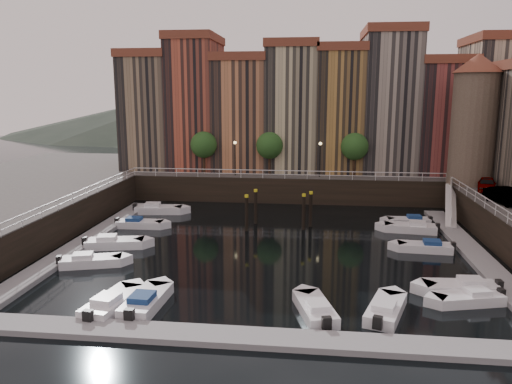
# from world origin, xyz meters

# --- Properties ---
(ground) EXTENTS (200.00, 200.00, 0.00)m
(ground) POSITION_xyz_m (0.00, 0.00, 0.00)
(ground) COLOR black
(ground) RESTS_ON ground
(quay_far) EXTENTS (80.00, 20.00, 3.00)m
(quay_far) POSITION_xyz_m (0.00, 26.00, 1.50)
(quay_far) COLOR black
(quay_far) RESTS_ON ground
(dock_left) EXTENTS (2.00, 28.00, 0.35)m
(dock_left) POSITION_xyz_m (-16.20, -1.00, 0.17)
(dock_left) COLOR gray
(dock_left) RESTS_ON ground
(dock_right) EXTENTS (2.00, 28.00, 0.35)m
(dock_right) POSITION_xyz_m (16.20, -1.00, 0.17)
(dock_right) COLOR gray
(dock_right) RESTS_ON ground
(dock_near) EXTENTS (30.00, 2.00, 0.35)m
(dock_near) POSITION_xyz_m (0.00, -17.00, 0.17)
(dock_near) COLOR gray
(dock_near) RESTS_ON ground
(mountains) EXTENTS (145.00, 100.00, 18.00)m
(mountains) POSITION_xyz_m (1.72, 110.00, 7.92)
(mountains) COLOR #2D382D
(mountains) RESTS_ON ground
(far_terrace) EXTENTS (48.70, 10.30, 17.50)m
(far_terrace) POSITION_xyz_m (3.31, 23.50, 10.95)
(far_terrace) COLOR #846F54
(far_terrace) RESTS_ON quay_far
(corner_tower) EXTENTS (5.20, 5.20, 13.80)m
(corner_tower) POSITION_xyz_m (20.00, 14.50, 10.19)
(corner_tower) COLOR #6B5B4C
(corner_tower) RESTS_ON quay_right
(promenade_trees) EXTENTS (21.20, 3.20, 5.20)m
(promenade_trees) POSITION_xyz_m (-1.33, 18.20, 6.58)
(promenade_trees) COLOR black
(promenade_trees) RESTS_ON quay_far
(street_lamps) EXTENTS (10.36, 0.36, 4.18)m
(street_lamps) POSITION_xyz_m (-1.00, 17.20, 5.90)
(street_lamps) COLOR black
(street_lamps) RESTS_ON quay_far
(railings) EXTENTS (36.08, 34.04, 0.52)m
(railings) POSITION_xyz_m (0.00, 4.88, 3.79)
(railings) COLOR white
(railings) RESTS_ON ground
(gangway) EXTENTS (2.78, 8.32, 3.73)m
(gangway) POSITION_xyz_m (17.10, 10.00, 1.92)
(gangway) COLOR white
(gangway) RESTS_ON ground
(mooring_pilings) EXTENTS (6.30, 3.08, 3.78)m
(mooring_pilings) POSITION_xyz_m (0.09, 5.54, 1.65)
(mooring_pilings) COLOR black
(mooring_pilings) RESTS_ON ground
(boat_left_1) EXTENTS (4.81, 2.90, 1.08)m
(boat_left_1) POSITION_xyz_m (-13.28, -6.89, 0.36)
(boat_left_1) COLOR white
(boat_left_1) RESTS_ON ground
(boat_left_2) EXTENTS (5.17, 2.77, 1.16)m
(boat_left_2) POSITION_xyz_m (-13.28, -2.35, 0.39)
(boat_left_2) COLOR white
(boat_left_2) RESTS_ON ground
(boat_left_3) EXTENTS (4.70, 1.81, 1.07)m
(boat_left_3) POSITION_xyz_m (-13.35, 4.07, 0.36)
(boat_left_3) COLOR white
(boat_left_3) RESTS_ON ground
(boat_left_4) EXTENTS (5.37, 2.44, 1.21)m
(boat_left_4) POSITION_xyz_m (-13.35, 9.93, 0.41)
(boat_left_4) COLOR white
(boat_left_4) RESTS_ON ground
(boat_right_0) EXTENTS (4.60, 2.66, 1.03)m
(boat_right_0) POSITION_xyz_m (13.03, -10.74, 0.35)
(boat_right_0) COLOR white
(boat_right_0) RESTS_ON ground
(boat_right_1) EXTENTS (5.02, 2.11, 1.14)m
(boat_right_1) POSITION_xyz_m (13.04, -9.15, 0.38)
(boat_right_1) COLOR white
(boat_right_1) RESTS_ON ground
(boat_right_2) EXTENTS (4.59, 1.91, 1.04)m
(boat_right_2) POSITION_xyz_m (12.60, -0.35, 0.35)
(boat_right_2) COLOR white
(boat_right_2) RESTS_ON ground
(boat_right_3) EXTENTS (5.05, 2.31, 1.14)m
(boat_right_3) POSITION_xyz_m (12.52, 5.49, 0.38)
(boat_right_3) COLOR white
(boat_right_3) RESTS_ON ground
(boat_right_4) EXTENTS (4.37, 1.78, 0.99)m
(boat_right_4) POSITION_xyz_m (12.84, 8.28, 0.34)
(boat_right_4) COLOR white
(boat_right_4) RESTS_ON ground
(boat_near_0) EXTENTS (2.61, 5.16, 1.16)m
(boat_near_0) POSITION_xyz_m (-8.58, -14.08, 0.39)
(boat_near_0) COLOR white
(boat_near_0) RESTS_ON ground
(boat_near_1) EXTENTS (2.09, 5.13, 1.17)m
(boat_near_1) POSITION_xyz_m (-6.63, -13.62, 0.39)
(boat_near_1) COLOR white
(boat_near_1) RESTS_ON ground
(boat_near_2) EXTENTS (2.84, 4.82, 1.08)m
(boat_near_2) POSITION_xyz_m (3.58, -13.45, 0.36)
(boat_near_2) COLOR white
(boat_near_2) RESTS_ON ground
(boat_near_3) EXTENTS (3.07, 4.89, 1.10)m
(boat_near_3) POSITION_xyz_m (7.64, -13.09, 0.37)
(boat_near_3) COLOR white
(boat_near_3) RESTS_ON ground
(car_a) EXTENTS (2.85, 4.46, 1.41)m
(car_a) POSITION_xyz_m (20.50, 10.33, 3.71)
(car_a) COLOR gray
(car_a) RESTS_ON quay_right
(car_b) EXTENTS (2.74, 4.73, 1.47)m
(car_b) POSITION_xyz_m (20.18, 4.41, 3.74)
(car_b) COLOR gray
(car_b) RESTS_ON quay_right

